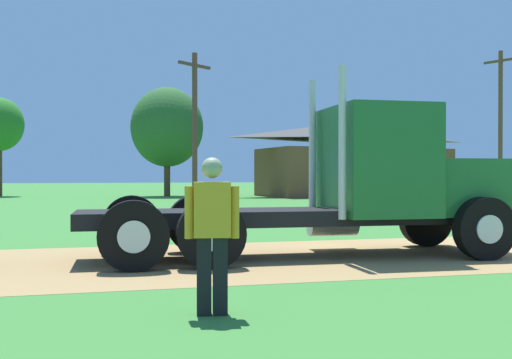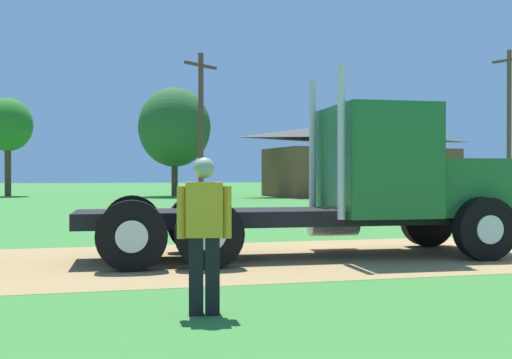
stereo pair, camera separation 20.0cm
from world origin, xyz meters
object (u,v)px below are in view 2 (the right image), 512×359
(utility_pole_near, at_px, (201,124))
(utility_pole_far, at_px, (509,121))
(visitor_standing_near, at_px, (204,230))
(truck_foreground_white, at_px, (365,186))
(shed_building, at_px, (361,160))

(utility_pole_near, distance_m, utility_pole_far, 19.39)
(visitor_standing_near, distance_m, utility_pole_far, 34.58)
(truck_foreground_white, xyz_separation_m, utility_pole_far, (18.87, 21.63, 3.47))
(truck_foreground_white, relative_size, visitor_standing_near, 4.81)
(utility_pole_far, bearing_deg, visitor_standing_near, -131.20)
(truck_foreground_white, height_order, utility_pole_near, utility_pole_near)
(shed_building, relative_size, utility_pole_far, 1.56)
(visitor_standing_near, bearing_deg, truck_foreground_white, 48.28)
(visitor_standing_near, xyz_separation_m, shed_building, (16.58, 34.11, 1.62))
(visitor_standing_near, height_order, utility_pole_near, utility_pole_near)
(truck_foreground_white, bearing_deg, visitor_standing_near, -131.72)
(utility_pole_far, bearing_deg, shed_building, 126.25)
(truck_foreground_white, xyz_separation_m, visitor_standing_near, (-3.77, -4.23, -0.38))
(visitor_standing_near, bearing_deg, utility_pole_far, 48.80)
(visitor_standing_near, height_order, utility_pole_far, utility_pole_far)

